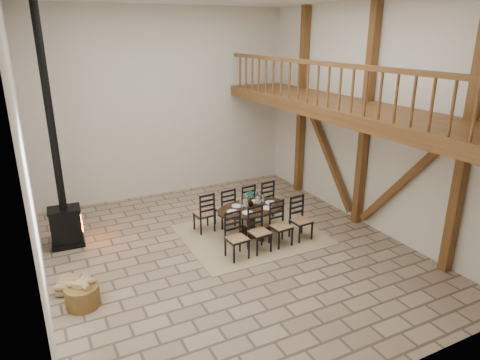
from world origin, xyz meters
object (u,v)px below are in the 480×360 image
log_basket (82,295)px  dining_table (252,221)px  log_stack (69,285)px  wood_stove (62,196)px

log_basket → dining_table: bearing=15.7°
dining_table → log_basket: 3.91m
dining_table → log_stack: dining_table is taller
dining_table → wood_stove: bearing=155.5°
wood_stove → log_basket: (-0.02, -2.41, -0.92)m
wood_stove → log_stack: bearing=-92.2°
log_stack → wood_stove: bearing=84.5°
dining_table → log_basket: bearing=-168.8°
wood_stove → dining_table: bearing=-16.6°
dining_table → wood_stove: wood_stove is taller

